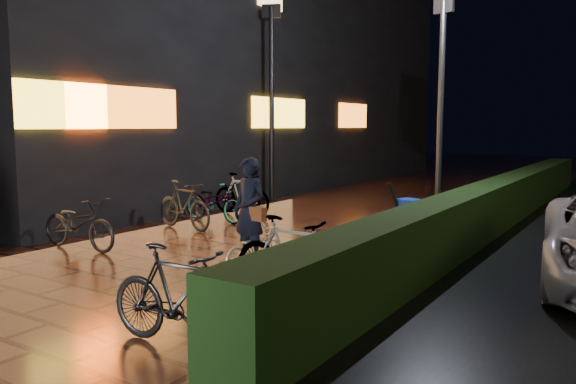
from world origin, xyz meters
The scene contains 10 objects.
ground centered at (0.00, 0.00, 0.00)m, with size 80.00×80.00×0.00m, color #381911.
hedge centered at (3.30, 8.00, 0.50)m, with size 0.70×20.00×1.00m, color black.
storefront_block centered at (-9.50, 11.50, 4.50)m, with size 12.09×22.00×9.00m.
lamp_post_hedge centered at (2.15, 6.96, 2.72)m, with size 0.47×0.19×4.95m.
lamp_post_sf centered at (-3.08, 8.01, 3.08)m, with size 0.52×0.29×5.59m.
cyclist centered at (1.01, 1.51, 0.64)m, with size 0.65×1.26×1.73m.
traffic_barrier centered at (2.90, 3.62, 0.38)m, with size 0.60×1.90×0.77m.
cart_assembly centered at (2.14, 5.21, 0.57)m, with size 0.77×0.66×1.11m.
parked_bikes_storefront centered at (-2.35, 3.60, 0.49)m, with size 1.98×5.40×1.04m.
parked_bikes_hedge centered at (2.34, -0.41, 0.50)m, with size 1.99×2.63×1.04m.
Camera 1 is at (6.09, -5.31, 2.20)m, focal length 35.00 mm.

